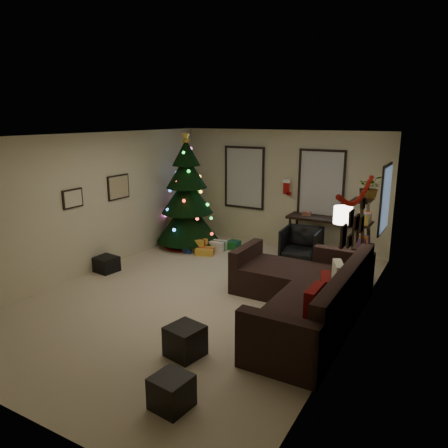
# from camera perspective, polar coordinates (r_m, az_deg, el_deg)

# --- Properties ---
(floor) EXTENTS (7.00, 7.00, 0.00)m
(floor) POSITION_cam_1_polar(r_m,az_deg,el_deg) (7.51, -2.96, -9.44)
(floor) COLOR #C6B596
(floor) RESTS_ON ground
(ceiling) EXTENTS (7.00, 7.00, 0.00)m
(ceiling) POSITION_cam_1_polar(r_m,az_deg,el_deg) (6.89, -3.25, 11.62)
(ceiling) COLOR white
(ceiling) RESTS_ON floor
(wall_back) EXTENTS (5.00, 0.00, 5.00)m
(wall_back) POSITION_cam_1_polar(r_m,az_deg,el_deg) (10.14, 7.61, 4.65)
(wall_back) COLOR beige
(wall_back) RESTS_ON floor
(wall_front) EXTENTS (5.00, 0.00, 5.00)m
(wall_front) POSITION_cam_1_polar(r_m,az_deg,el_deg) (4.66, -27.10, -8.19)
(wall_front) COLOR beige
(wall_front) RESTS_ON floor
(wall_left) EXTENTS (0.00, 7.00, 7.00)m
(wall_left) POSITION_cam_1_polar(r_m,az_deg,el_deg) (8.65, -17.22, 2.50)
(wall_left) COLOR beige
(wall_left) RESTS_ON floor
(wall_right) EXTENTS (0.00, 7.00, 7.00)m
(wall_right) POSITION_cam_1_polar(r_m,az_deg,el_deg) (6.15, 17.00, -2.06)
(wall_right) COLOR beige
(wall_right) RESTS_ON floor
(window_back_left) EXTENTS (1.05, 0.06, 1.50)m
(window_back_left) POSITION_cam_1_polar(r_m,az_deg,el_deg) (10.47, 2.73, 6.16)
(window_back_left) COLOR #728CB2
(window_back_left) RESTS_ON wall_back
(window_back_right) EXTENTS (1.05, 0.06, 1.50)m
(window_back_right) POSITION_cam_1_polar(r_m,az_deg,el_deg) (9.78, 12.77, 5.26)
(window_back_right) COLOR #728CB2
(window_back_right) RESTS_ON wall_back
(window_right_wall) EXTENTS (0.06, 0.90, 1.30)m
(window_right_wall) POSITION_cam_1_polar(r_m,az_deg,el_deg) (8.57, 20.69, 3.14)
(window_right_wall) COLOR #728CB2
(window_right_wall) RESTS_ON wall_right
(christmas_tree) EXTENTS (1.46, 1.46, 2.71)m
(christmas_tree) POSITION_cam_1_polar(r_m,az_deg,el_deg) (10.04, -4.92, 3.30)
(christmas_tree) COLOR black
(christmas_tree) RESTS_ON floor
(presents) EXTENTS (1.50, 1.01, 0.30)m
(presents) POSITION_cam_1_polar(r_m,az_deg,el_deg) (9.94, -3.18, -2.75)
(presents) COLOR silver
(presents) RESTS_ON floor
(sofa) EXTENTS (2.18, 3.15, 0.94)m
(sofa) POSITION_cam_1_polar(r_m,az_deg,el_deg) (6.79, 10.76, -9.43)
(sofa) COLOR black
(sofa) RESTS_ON floor
(pillow_red_a) EXTENTS (0.13, 0.49, 0.49)m
(pillow_red_a) POSITION_cam_1_polar(r_m,az_deg,el_deg) (5.74, 11.85, -10.45)
(pillow_red_a) COLOR maroon
(pillow_red_a) RESTS_ON sofa
(pillow_red_b) EXTENTS (0.26, 0.49, 0.48)m
(pillow_red_b) POSITION_cam_1_polar(r_m,az_deg,el_deg) (6.16, 13.21, -8.79)
(pillow_red_b) COLOR maroon
(pillow_red_b) RESTS_ON sofa
(pillow_cream) EXTENTS (0.29, 0.46, 0.45)m
(pillow_cream) POSITION_cam_1_polar(r_m,az_deg,el_deg) (6.78, 14.87, -6.82)
(pillow_cream) COLOR beige
(pillow_cream) RESTS_ON sofa
(ottoman_near) EXTENTS (0.49, 0.49, 0.40)m
(ottoman_near) POSITION_cam_1_polar(r_m,az_deg,el_deg) (5.73, -5.18, -15.18)
(ottoman_near) COLOR black
(ottoman_near) RESTS_ON floor
(ottoman_far) EXTENTS (0.42, 0.42, 0.36)m
(ottoman_far) POSITION_cam_1_polar(r_m,az_deg,el_deg) (4.88, -6.97, -21.23)
(ottoman_far) COLOR black
(ottoman_far) RESTS_ON floor
(desk) EXTENTS (1.58, 0.56, 0.85)m
(desk) POSITION_cam_1_polar(r_m,az_deg,el_deg) (9.64, 13.08, 0.27)
(desk) COLOR black
(desk) RESTS_ON floor
(desk_chair) EXTENTS (0.76, 0.72, 0.73)m
(desk_chair) POSITION_cam_1_polar(r_m,az_deg,el_deg) (9.22, 10.21, -2.69)
(desk_chair) COLOR black
(desk_chair) RESTS_ON floor
(bookshelf) EXTENTS (0.30, 0.54, 1.84)m
(bookshelf) POSITION_cam_1_polar(r_m,az_deg,el_deg) (7.92, 18.11, -2.03)
(bookshelf) COLOR black
(bookshelf) RESTS_ON floor
(potted_plant) EXTENTS (0.57, 0.51, 0.57)m
(potted_plant) POSITION_cam_1_polar(r_m,az_deg,el_deg) (7.96, 19.01, 5.09)
(potted_plant) COLOR #4C4C4C
(potted_plant) RESTS_ON bookshelf
(floor_lamp) EXTENTS (0.32, 0.32, 1.49)m
(floor_lamp) POSITION_cam_1_polar(r_m,az_deg,el_deg) (7.69, 15.43, 0.45)
(floor_lamp) COLOR black
(floor_lamp) RESTS_ON floor
(art_map) EXTENTS (0.04, 0.60, 0.50)m
(art_map) POSITION_cam_1_polar(r_m,az_deg,el_deg) (9.12, -13.82, 4.78)
(art_map) COLOR black
(art_map) RESTS_ON wall_left
(art_abstract) EXTENTS (0.04, 0.45, 0.35)m
(art_abstract) POSITION_cam_1_polar(r_m,az_deg,el_deg) (8.31, -19.43, 3.21)
(art_abstract) COLOR black
(art_abstract) RESTS_ON wall_left
(gallery) EXTENTS (0.03, 1.25, 0.54)m
(gallery) POSITION_cam_1_polar(r_m,az_deg,el_deg) (6.02, 16.81, -0.18)
(gallery) COLOR black
(gallery) RESTS_ON wall_right
(garland) EXTENTS (0.08, 1.90, 0.30)m
(garland) POSITION_cam_1_polar(r_m,az_deg,el_deg) (6.12, 17.18, 3.91)
(garland) COLOR #A5140C
(garland) RESTS_ON wall_right
(stocking_left) EXTENTS (0.20, 0.05, 0.36)m
(stocking_left) POSITION_cam_1_polar(r_m,az_deg,el_deg) (10.22, 6.94, 4.90)
(stocking_left) COLOR #990F0C
(stocking_left) RESTS_ON wall_back
(stocking_right) EXTENTS (0.20, 0.05, 0.36)m
(stocking_right) POSITION_cam_1_polar(r_m,az_deg,el_deg) (9.93, 8.32, 4.90)
(stocking_right) COLOR #990F0C
(stocking_right) RESTS_ON wall_back
(storage_bin) EXTENTS (0.64, 0.47, 0.30)m
(storage_bin) POSITION_cam_1_polar(r_m,az_deg,el_deg) (8.93, -15.71, -5.03)
(storage_bin) COLOR black
(storage_bin) RESTS_ON floor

